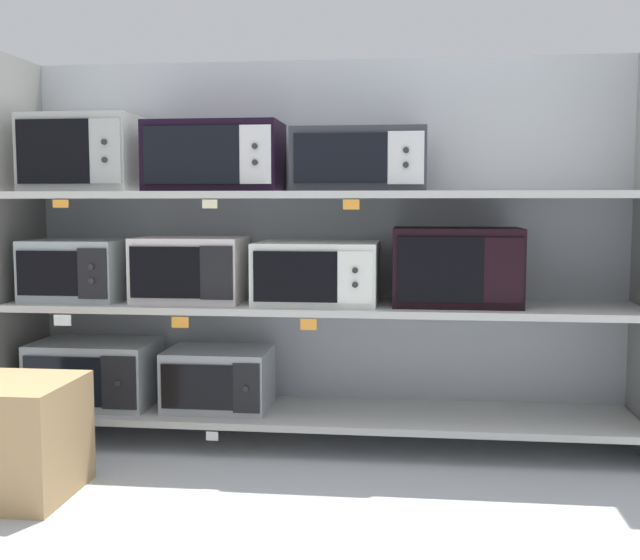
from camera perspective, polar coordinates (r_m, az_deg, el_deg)
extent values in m
cube|color=#B2B7BC|center=(2.66, -2.66, -18.33)|extent=(6.74, 6.00, 0.02)
cube|color=#9EA3A8|center=(3.70, 0.50, 2.36)|extent=(2.94, 0.04, 1.72)
cube|color=slate|center=(3.85, -21.13, 2.11)|extent=(0.05, 0.51, 1.72)
cube|color=beige|center=(3.55, 0.00, -9.68)|extent=(2.74, 0.51, 0.03)
cube|color=#A0A6A8|center=(3.77, -15.95, -6.47)|extent=(0.54, 0.36, 0.29)
cube|color=black|center=(3.63, -18.14, -6.99)|extent=(0.35, 0.01, 0.22)
cube|color=black|center=(3.54, -14.37, -7.23)|extent=(0.15, 0.01, 0.23)
cylinder|color=#262628|center=(3.53, -14.42, -7.26)|extent=(0.02, 0.01, 0.02)
cube|color=#999FA6|center=(3.59, -7.33, -7.08)|extent=(0.46, 0.34, 0.27)
cube|color=black|center=(3.44, -8.91, -7.66)|extent=(0.31, 0.01, 0.19)
cube|color=black|center=(3.39, -5.37, -7.82)|extent=(0.12, 0.01, 0.21)
cylinder|color=#262628|center=(3.39, -5.40, -7.85)|extent=(0.02, 0.01, 0.02)
cube|color=white|center=(3.39, -7.82, -11.13)|extent=(0.05, 0.00, 0.04)
cube|color=beige|center=(3.45, 0.00, -1.90)|extent=(2.74, 0.51, 0.03)
cube|color=#9BA7A7|center=(3.73, -16.96, 0.73)|extent=(0.43, 0.39, 0.27)
cube|color=black|center=(3.57, -19.14, 0.46)|extent=(0.27, 0.01, 0.19)
cube|color=black|center=(3.49, -16.17, 0.44)|extent=(0.13, 0.01, 0.22)
cylinder|color=#262628|center=(3.48, -16.21, -0.06)|extent=(0.02, 0.01, 0.02)
cylinder|color=#262628|center=(3.48, -16.24, 0.92)|extent=(0.02, 0.01, 0.02)
cube|color=silver|center=(3.55, -9.29, 0.78)|extent=(0.47, 0.34, 0.28)
cube|color=black|center=(3.40, -11.16, 0.54)|extent=(0.31, 0.01, 0.22)
cube|color=black|center=(3.34, -7.51, 0.51)|extent=(0.14, 0.01, 0.23)
cube|color=silver|center=(3.44, -0.17, 0.55)|extent=(0.53, 0.42, 0.27)
cube|color=black|center=(3.24, -1.81, 0.24)|extent=(0.35, 0.01, 0.21)
cube|color=silver|center=(3.21, 2.57, 0.19)|extent=(0.15, 0.01, 0.21)
cylinder|color=#262628|center=(3.20, 2.55, -0.34)|extent=(0.02, 0.01, 0.02)
cylinder|color=#262628|center=(3.20, 2.56, 0.70)|extent=(0.02, 0.01, 0.02)
cube|color=black|center=(3.42, 9.84, 0.98)|extent=(0.54, 0.35, 0.33)
cube|color=black|center=(3.23, 8.72, 0.74)|extent=(0.35, 0.01, 0.27)
cube|color=black|center=(3.25, 13.16, 0.69)|extent=(0.16, 0.01, 0.26)
cube|color=white|center=(3.50, -18.14, -2.78)|extent=(0.08, 0.00, 0.05)
cube|color=orange|center=(3.32, -10.08, -3.03)|extent=(0.07, 0.00, 0.05)
cube|color=orange|center=(3.21, -0.84, -3.24)|extent=(0.07, 0.00, 0.05)
cube|color=beige|center=(3.42, 0.00, 6.16)|extent=(2.74, 0.51, 0.03)
cube|color=#A3A7A1|center=(3.71, -16.72, 8.73)|extent=(0.49, 0.33, 0.34)
cube|color=black|center=(3.58, -18.77, 8.80)|extent=(0.33, 0.01, 0.27)
cube|color=#A3A7A1|center=(3.49, -15.29, 8.99)|extent=(0.14, 0.01, 0.27)
cylinder|color=#262628|center=(3.48, -15.33, 8.39)|extent=(0.02, 0.01, 0.02)
cylinder|color=#262628|center=(3.48, -15.36, 9.61)|extent=(0.02, 0.01, 0.02)
cube|color=black|center=(3.51, -7.59, 8.81)|extent=(0.58, 0.32, 0.30)
cube|color=black|center=(3.37, -9.31, 8.93)|extent=(0.41, 0.01, 0.24)
cube|color=silver|center=(3.31, -4.71, 9.05)|extent=(0.13, 0.01, 0.24)
cylinder|color=#262628|center=(3.29, -4.73, 8.48)|extent=(0.02, 0.01, 0.02)
cylinder|color=#262628|center=(3.30, -4.74, 9.64)|extent=(0.02, 0.01, 0.02)
cube|color=#303138|center=(3.41, 2.92, 8.63)|extent=(0.56, 0.38, 0.26)
cube|color=black|center=(3.23, 1.48, 8.81)|extent=(0.38, 0.01, 0.20)
cube|color=silver|center=(3.21, 6.24, 8.80)|extent=(0.15, 0.01, 0.21)
cylinder|color=#262628|center=(3.20, 6.23, 8.29)|extent=(0.02, 0.01, 0.02)
cylinder|color=#262628|center=(3.21, 6.24, 9.32)|extent=(0.02, 0.01, 0.02)
cube|color=orange|center=(3.47, -18.26, 5.27)|extent=(0.07, 0.00, 0.03)
cube|color=beige|center=(3.25, -7.98, 5.47)|extent=(0.06, 0.00, 0.04)
cube|color=orange|center=(3.15, 2.27, 5.49)|extent=(0.07, 0.00, 0.04)
cube|color=tan|center=(3.15, -21.36, -10.61)|extent=(0.44, 0.44, 0.42)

